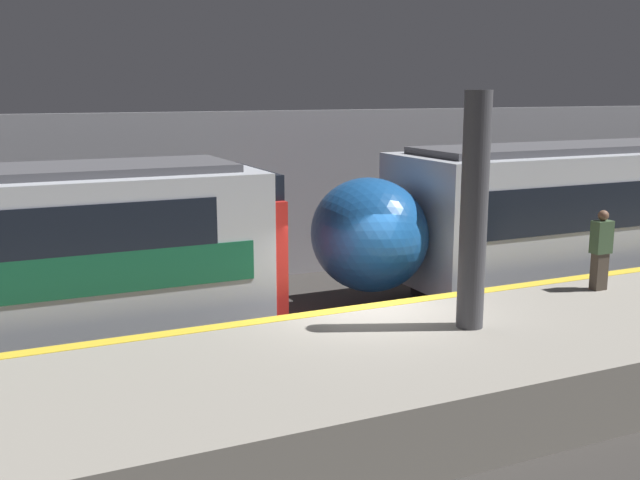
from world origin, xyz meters
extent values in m
plane|color=#33302D|center=(0.00, 0.00, 0.00)|extent=(120.00, 120.00, 0.00)
cube|color=gray|center=(0.00, -2.12, 0.55)|extent=(40.00, 4.23, 1.09)
cube|color=gold|center=(0.00, -0.15, 1.10)|extent=(40.00, 0.30, 0.01)
cube|color=#939399|center=(0.00, 6.68, 2.18)|extent=(50.00, 0.15, 4.37)
cylinder|color=#47474C|center=(0.93, -1.85, 3.00)|extent=(0.44, 0.44, 3.82)
ellipsoid|color=#195199|center=(1.30, 2.32, 1.86)|extent=(2.42, 2.85, 2.43)
sphere|color=#F2EFCC|center=(0.35, 2.32, 1.43)|extent=(0.20, 0.20, 0.20)
cube|color=red|center=(-1.31, 2.32, 1.78)|extent=(0.25, 3.03, 2.32)
cube|color=black|center=(-1.31, 2.32, 2.93)|extent=(0.25, 2.72, 0.93)
sphere|color=#EA4C42|center=(-1.16, 1.62, 1.37)|extent=(0.18, 0.18, 0.18)
sphere|color=#EA4C42|center=(-1.16, 3.01, 1.37)|extent=(0.18, 0.18, 0.18)
cube|color=#473D33|center=(4.57, -1.00, 1.46)|extent=(0.28, 0.20, 0.73)
cube|color=#3D5638|center=(4.57, -1.00, 2.13)|extent=(0.38, 0.24, 0.63)
sphere|color=brown|center=(4.57, -1.00, 2.55)|extent=(0.21, 0.21, 0.21)
camera|label=1|loc=(-6.22, -11.49, 4.93)|focal=42.00mm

